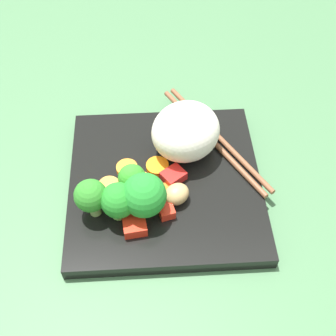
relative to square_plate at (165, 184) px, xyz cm
name	(u,v)px	position (x,y,z in cm)	size (l,w,h in cm)	color
ground_plane	(165,192)	(0.00, 0.00, -1.93)	(110.00, 110.00, 2.00)	#427046
square_plate	(165,184)	(0.00, 0.00, 0.00)	(24.27, 24.27, 1.87)	black
rice_mound	(186,131)	(2.84, 4.92, 4.46)	(9.16, 8.42, 7.06)	white
broccoli_floret_0	(91,196)	(-8.68, -4.55, 4.11)	(3.91, 3.91, 5.33)	#83AF5A
broccoli_floret_1	(119,201)	(-5.49, -5.22, 3.98)	(4.23, 4.23, 5.39)	#65AD46
broccoli_floret_2	(132,179)	(-4.00, -1.85, 3.69)	(3.39, 3.39, 4.74)	#83B65F
broccoli_floret_3	(144,196)	(-2.55, -4.92, 4.43)	(5.26, 5.26, 6.24)	#81BD5A
carrot_slice_0	(142,176)	(-2.92, 0.45, 1.17)	(2.07, 2.07, 0.47)	orange
carrot_slice_1	(157,167)	(-0.91, 1.80, 1.32)	(2.93, 2.93, 0.78)	orange
carrot_slice_2	(162,190)	(-0.37, -1.91, 1.16)	(2.03, 2.03, 0.45)	orange
carrot_slice_3	(109,185)	(-7.04, -0.89, 1.16)	(2.72, 2.72, 0.46)	orange
carrot_slice_4	(127,169)	(-4.84, 1.60, 1.33)	(2.75, 2.75, 0.79)	orange
pepper_chunk_0	(134,224)	(-3.80, -6.86, 1.62)	(3.13, 2.69, 1.38)	red
pepper_chunk_1	(166,211)	(-0.08, -5.18, 1.56)	(2.02, 1.76, 1.25)	red
pepper_chunk_2	(173,178)	(1.06, -0.32, 1.58)	(2.76, 2.32, 1.29)	red
chicken_piece_0	(116,195)	(-6.07, -3.08, 2.13)	(3.51, 3.13, 2.39)	tan
chicken_piece_1	(177,194)	(1.31, -3.23, 2.16)	(3.21, 2.69, 2.45)	tan
chicken_piece_2	(92,194)	(-9.06, -2.51, 1.65)	(2.60, 1.89, 1.44)	#BA8743
chopstick_pair	(215,138)	(7.01, 6.47, 1.29)	(13.20, 20.09, 0.71)	brown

